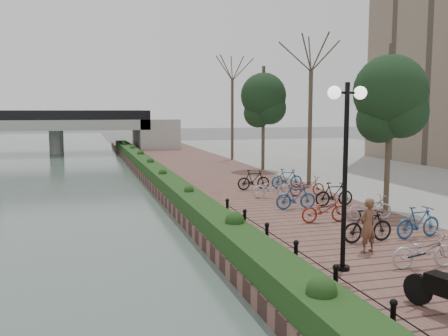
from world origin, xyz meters
name	(u,v)px	position (x,y,z in m)	size (l,w,h in m)	color
promenade	(229,188)	(4.00, 17.50, 0.25)	(8.00, 75.00, 0.50)	brown
hedge	(159,175)	(0.60, 20.00, 0.80)	(1.10, 56.00, 0.60)	#1B3C16
chain_fence	(314,270)	(1.40, 2.00, 0.85)	(0.10, 14.10, 0.70)	black
lamppost	(346,135)	(2.57, 2.77, 3.86)	(1.02, 0.32, 4.63)	black
pedestrian	(368,225)	(4.00, 3.96, 1.27)	(0.56, 0.37, 1.54)	brown
bicycle_parking	(333,203)	(5.50, 8.74, 0.97)	(2.40, 14.69, 1.00)	#B1AFB5
street_trees	(342,127)	(8.00, 12.68, 3.69)	(3.20, 37.12, 6.80)	#3E3324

